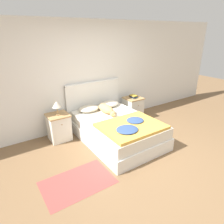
# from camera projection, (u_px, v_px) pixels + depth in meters

# --- Properties ---
(ground_plane) EXTENTS (16.00, 16.00, 0.00)m
(ground_plane) POSITION_uv_depth(u_px,v_px,m) (147.00, 163.00, 3.73)
(ground_plane) COLOR brown
(wall_back) EXTENTS (9.00, 0.06, 2.55)m
(wall_back) POSITION_uv_depth(u_px,v_px,m) (90.00, 76.00, 4.88)
(wall_back) COLOR white
(wall_back) RESTS_ON ground_plane
(bed) EXTENTS (1.41, 2.02, 0.51)m
(bed) POSITION_uv_depth(u_px,v_px,m) (117.00, 130.00, 4.44)
(bed) COLOR white
(bed) RESTS_ON ground_plane
(headboard) EXTENTS (1.49, 0.06, 1.14)m
(headboard) POSITION_uv_depth(u_px,v_px,m) (94.00, 102.00, 5.11)
(headboard) COLOR white
(headboard) RESTS_ON ground_plane
(nightstand_left) EXTENTS (0.46, 0.46, 0.60)m
(nightstand_left) POSITION_uv_depth(u_px,v_px,m) (59.00, 127.00, 4.44)
(nightstand_left) COLOR silver
(nightstand_left) RESTS_ON ground_plane
(nightstand_right) EXTENTS (0.46, 0.46, 0.60)m
(nightstand_right) POSITION_uv_depth(u_px,v_px,m) (133.00, 108.00, 5.54)
(nightstand_right) COLOR silver
(nightstand_right) RESTS_ON ground_plane
(pillow_left) EXTENTS (0.50, 0.39, 0.13)m
(pillow_left) POSITION_uv_depth(u_px,v_px,m) (89.00, 109.00, 4.76)
(pillow_left) COLOR beige
(pillow_left) RESTS_ON bed
(pillow_right) EXTENTS (0.50, 0.39, 0.13)m
(pillow_right) POSITION_uv_depth(u_px,v_px,m) (109.00, 104.00, 5.06)
(pillow_right) COLOR beige
(pillow_right) RESTS_ON bed
(quilt) EXTENTS (1.21, 0.96, 0.10)m
(quilt) POSITION_uv_depth(u_px,v_px,m) (131.00, 126.00, 3.95)
(quilt) COLOR gold
(quilt) RESTS_ON bed
(dog) EXTENTS (0.23, 0.73, 0.20)m
(dog) POSITION_uv_depth(u_px,v_px,m) (106.00, 109.00, 4.65)
(dog) COLOR tan
(dog) RESTS_ON bed
(book_stack) EXTENTS (0.18, 0.21, 0.07)m
(book_stack) POSITION_uv_depth(u_px,v_px,m) (134.00, 96.00, 5.41)
(book_stack) COLOR #285689
(book_stack) RESTS_ON nightstand_right
(table_lamp) EXTENTS (0.20, 0.20, 0.31)m
(table_lamp) POSITION_uv_depth(u_px,v_px,m) (57.00, 105.00, 4.23)
(table_lamp) COLOR #9E7A4C
(table_lamp) RESTS_ON nightstand_left
(rug) EXTENTS (1.14, 0.74, 0.00)m
(rug) POSITION_uv_depth(u_px,v_px,m) (78.00, 182.00, 3.25)
(rug) COLOR #93423D
(rug) RESTS_ON ground_plane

